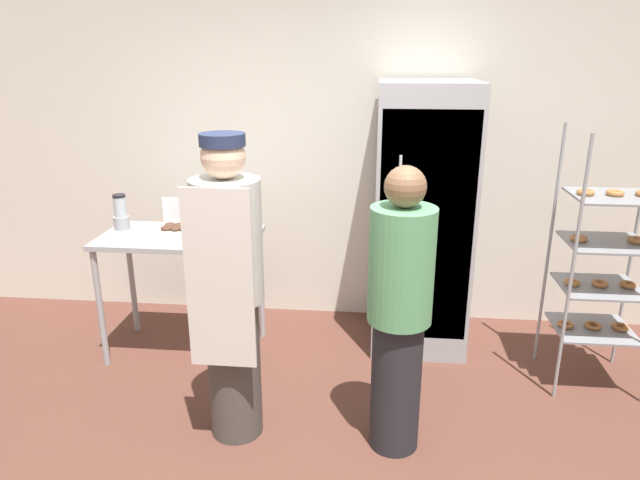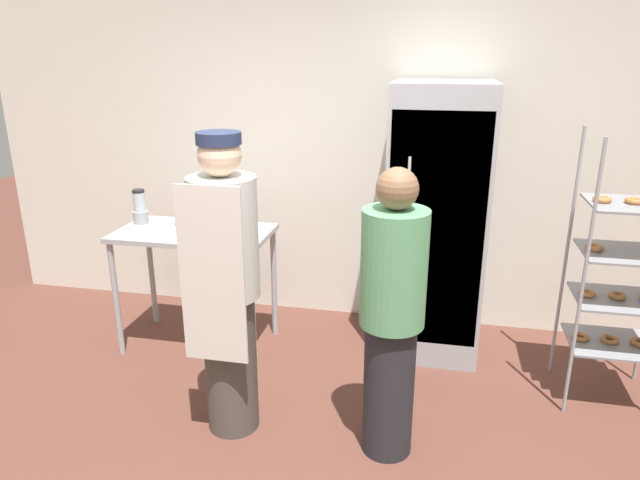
% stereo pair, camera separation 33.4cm
% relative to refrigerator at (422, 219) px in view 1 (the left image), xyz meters
% --- Properties ---
extents(back_wall, '(6.40, 0.12, 2.93)m').
position_rel_refrigerator_xyz_m(back_wall, '(-0.61, 0.48, 0.48)').
color(back_wall, silver).
rests_on(back_wall, ground_plane).
extents(refrigerator, '(0.69, 0.76, 1.97)m').
position_rel_refrigerator_xyz_m(refrigerator, '(0.00, 0.00, 0.00)').
color(refrigerator, '#9EA0A5').
rests_on(refrigerator, ground_plane).
extents(baking_rack, '(0.57, 0.51, 1.72)m').
position_rel_refrigerator_xyz_m(baking_rack, '(1.13, -0.47, -0.14)').
color(baking_rack, '#93969B').
rests_on(baking_rack, ground_plane).
extents(prep_counter, '(1.12, 0.62, 0.92)m').
position_rel_refrigerator_xyz_m(prep_counter, '(-1.72, -0.35, -0.19)').
color(prep_counter, '#9EA0A5').
rests_on(prep_counter, ground_plane).
extents(donut_box, '(0.28, 0.21, 0.25)m').
position_rel_refrigerator_xyz_m(donut_box, '(-1.73, -0.35, -0.02)').
color(donut_box, white).
rests_on(donut_box, prep_counter).
extents(blender_pitcher, '(0.11, 0.11, 0.26)m').
position_rel_refrigerator_xyz_m(blender_pitcher, '(-2.19, -0.25, 0.05)').
color(blender_pitcher, '#99999E').
rests_on(blender_pitcher, prep_counter).
extents(person_baker, '(0.37, 0.39, 1.77)m').
position_rel_refrigerator_xyz_m(person_baker, '(-1.12, -1.27, -0.06)').
color(person_baker, '#47423D').
rests_on(person_baker, ground_plane).
extents(person_customer, '(0.34, 0.34, 1.63)m').
position_rel_refrigerator_xyz_m(person_customer, '(-0.20, -1.29, -0.15)').
color(person_customer, '#232328').
rests_on(person_customer, ground_plane).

